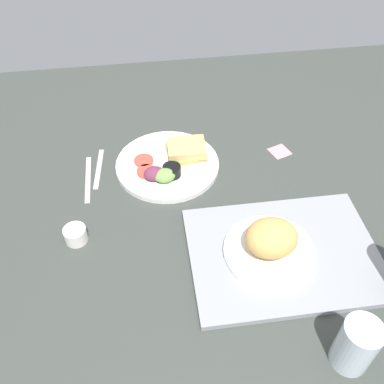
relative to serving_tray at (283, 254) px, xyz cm
name	(u,v)px	position (x,y,z in cm)	size (l,w,h in cm)	color
ground_plane	(198,198)	(17.13, -23.64, -2.30)	(190.00, 150.00, 3.00)	#383D38
serving_tray	(283,254)	(0.00, 0.00, 0.00)	(45.00, 33.00, 1.60)	gray
bread_plate_near	(271,243)	(3.73, -0.18, 4.54)	(21.71, 21.71, 9.77)	white
plate_with_salad	(170,163)	(23.47, -35.46, 0.85)	(30.04, 30.04, 5.40)	white
drinking_glass	(356,345)	(-5.31, 26.34, 5.46)	(7.53, 7.53, 12.51)	silver
espresso_cup	(76,235)	(49.34, -12.22, 1.20)	(5.60, 5.60, 4.00)	silver
fork	(99,168)	(44.12, -37.86, -0.55)	(17.00, 1.40, 0.50)	#B7B7BC
knife	(88,179)	(47.12, -33.86, -0.55)	(19.00, 1.40, 0.50)	#B7B7BC
sticky_note	(280,151)	(-10.50, -37.76, -0.74)	(5.60, 5.60, 0.12)	pink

